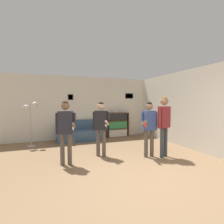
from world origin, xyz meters
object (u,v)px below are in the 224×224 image
person_watcher_holding_cup (149,124)px  person_spectator_near_bookshelf (164,120)px  couch (79,134)px  person_player_foreground_left (66,126)px  bookshelf (117,125)px  floor_lamp (31,112)px  bottle_on_floor (73,143)px  drinking_cup (116,111)px  person_player_foreground_center (101,123)px

person_watcher_holding_cup → person_spectator_near_bookshelf: (0.38, -0.17, 0.11)m
person_watcher_holding_cup → couch: bearing=117.4°
person_player_foreground_left → person_spectator_near_bookshelf: (2.70, -0.35, 0.09)m
bookshelf → person_player_foreground_left: bearing=-131.7°
floor_lamp → person_spectator_near_bookshelf: 4.55m
floor_lamp → person_watcher_holding_cup: floor_lamp is taller
person_player_foreground_left → bottle_on_floor: 2.18m
couch → person_player_foreground_left: person_player_foreground_left is taller
bottle_on_floor → drinking_cup: (2.10, 0.99, 1.06)m
couch → bottle_on_floor: bearing=-114.0°
couch → person_spectator_near_bookshelf: bearing=-58.5°
drinking_cup → floor_lamp: bearing=-170.5°
bookshelf → person_watcher_holding_cup: size_ratio=0.70×
person_spectator_near_bookshelf → bottle_on_floor: size_ratio=6.41×
person_player_foreground_left → person_watcher_holding_cup: size_ratio=1.02×
person_player_foreground_left → bottle_on_floor: bearing=76.5°
person_player_foreground_center → person_watcher_holding_cup: (1.28, -0.56, -0.00)m
person_spectator_near_bookshelf → couch: bearing=121.5°
couch → person_watcher_holding_cup: size_ratio=1.13×
person_player_foreground_left → person_spectator_near_bookshelf: size_ratio=0.93×
floor_lamp → bookshelf: bearing=9.4°
bookshelf → drinking_cup: bearing=179.5°
drinking_cup → bookshelf: bearing=-0.5°
person_player_foreground_center → person_spectator_near_bookshelf: bearing=-23.8°
couch → person_watcher_holding_cup: (1.50, -2.90, 0.69)m
couch → bookshelf: bookshelf is taller
person_player_foreground_center → drinking_cup: 2.97m
floor_lamp → person_spectator_near_bookshelf: (3.67, -2.69, -0.16)m
couch → bookshelf: 1.82m
bookshelf → person_player_foreground_center: size_ratio=0.70×
couch → floor_lamp: (-1.79, -0.39, 0.96)m
person_player_foreground_left → person_player_foreground_center: 1.11m
floor_lamp → person_watcher_holding_cup: bearing=-37.4°
bookshelf → drinking_cup: (-0.05, 0.00, 0.61)m
person_player_foreground_center → person_spectator_near_bookshelf: 1.82m
person_player_foreground_left → person_player_foreground_center: bearing=20.2°
person_watcher_holding_cup → drinking_cup: (0.24, 3.11, 0.20)m
person_watcher_holding_cup → person_spectator_near_bookshelf: person_spectator_near_bookshelf is taller
couch → person_spectator_near_bookshelf: 3.70m
person_player_foreground_left → bottle_on_floor: (0.46, 1.94, -0.89)m
floor_lamp → person_watcher_holding_cup: size_ratio=1.00×
person_spectator_near_bookshelf → person_player_foreground_left: bearing=172.6°
drinking_cup → person_player_foreground_left: bearing=-131.1°
bookshelf → drinking_cup: size_ratio=10.33×
couch → person_player_foreground_center: bearing=-84.6°
bottle_on_floor → floor_lamp: bearing=164.3°
couch → floor_lamp: bearing=-167.7°
bookshelf → person_watcher_holding_cup: 3.15m
couch → person_player_foreground_center: (0.22, -2.34, 0.69)m
couch → bottle_on_floor: size_ratio=6.60×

